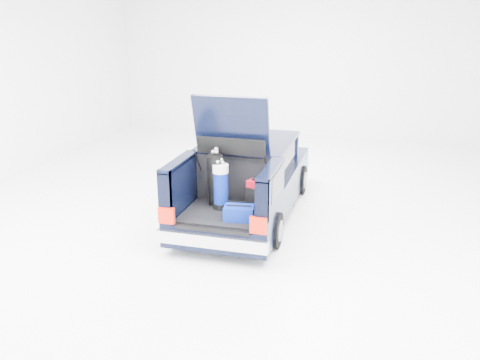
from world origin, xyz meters
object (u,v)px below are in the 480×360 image
(red_suitcase, at_px, (257,196))
(black_golf_bag, at_px, (216,180))
(blue_golf_bag, at_px, (221,186))
(blue_duffel, at_px, (239,213))
(car, at_px, (248,179))

(red_suitcase, bearing_deg, black_golf_bag, -162.23)
(red_suitcase, height_order, black_golf_bag, black_golf_bag)
(black_golf_bag, bearing_deg, red_suitcase, -8.14)
(blue_golf_bag, bearing_deg, red_suitcase, -13.45)
(blue_duffel, bearing_deg, car, 91.92)
(red_suitcase, xyz_separation_m, blue_golf_bag, (-0.60, -0.09, 0.14))
(car, relative_size, red_suitcase, 8.68)
(red_suitcase, bearing_deg, blue_duffel, -89.67)
(blue_golf_bag, bearing_deg, black_golf_bag, 113.19)
(black_golf_bag, xyz_separation_m, blue_golf_bag, (0.13, -0.13, -0.06))
(black_golf_bag, bearing_deg, car, 75.10)
(car, distance_m, blue_duffel, 1.87)
(blue_golf_bag, bearing_deg, blue_duffel, -64.68)
(black_golf_bag, xyz_separation_m, blue_duffel, (0.55, -0.52, -0.34))
(car, height_order, red_suitcase, car)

